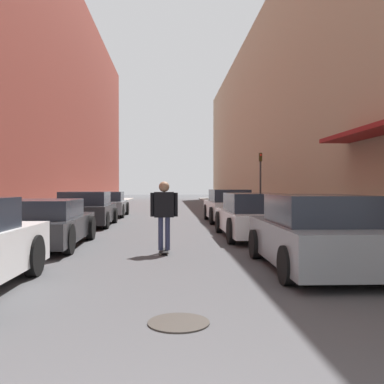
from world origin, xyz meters
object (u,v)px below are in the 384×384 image
(parked_car_left_2, at_px, (86,209))
(parked_car_right_2, at_px, (228,206))
(parked_car_left_1, at_px, (46,223))
(manhole_cover, at_px, (179,323))
(parked_car_right_1, at_px, (253,216))
(traffic_light, at_px, (260,175))
(parked_car_left_3, at_px, (108,204))
(skateboarder, at_px, (164,209))
(parked_car_right_0, at_px, (314,234))

(parked_car_left_2, distance_m, parked_car_right_2, 5.97)
(parked_car_left_1, height_order, manhole_cover, parked_car_left_1)
(parked_car_right_1, height_order, traffic_light, traffic_light)
(parked_car_left_2, bearing_deg, manhole_cover, -74.53)
(parked_car_right_1, bearing_deg, manhole_cover, -106.97)
(parked_car_left_3, distance_m, traffic_light, 8.31)
(parked_car_left_3, height_order, traffic_light, traffic_light)
(parked_car_right_2, bearing_deg, manhole_cover, -100.28)
(parked_car_left_3, distance_m, skateboarder, 12.58)
(parked_car_right_1, bearing_deg, traffic_light, 76.62)
(parked_car_right_1, relative_size, traffic_light, 1.40)
(skateboarder, distance_m, traffic_light, 14.20)
(skateboarder, bearing_deg, parked_car_right_0, -36.98)
(parked_car_right_1, height_order, manhole_cover, parked_car_right_1)
(parked_car_right_0, relative_size, parked_car_right_2, 0.96)
(parked_car_left_1, distance_m, parked_car_right_0, 6.69)
(parked_car_left_2, bearing_deg, parked_car_right_1, -35.92)
(parked_car_left_1, relative_size, skateboarder, 2.68)
(parked_car_right_0, bearing_deg, parked_car_left_2, 123.04)
(parked_car_left_1, bearing_deg, parked_car_right_0, -29.72)
(parked_car_right_0, distance_m, parked_car_right_1, 4.91)
(parked_car_left_2, xyz_separation_m, traffic_light, (8.19, 6.26, 1.50))
(skateboarder, xyz_separation_m, manhole_cover, (0.22, -5.04, -1.01))
(skateboarder, bearing_deg, parked_car_right_1, 47.04)
(parked_car_right_0, distance_m, manhole_cover, 3.96)
(traffic_light, bearing_deg, parked_car_right_2, -117.10)
(parked_car_right_2, xyz_separation_m, traffic_light, (2.42, 4.72, 1.46))
(parked_car_left_1, distance_m, parked_car_left_3, 10.99)
(skateboarder, bearing_deg, traffic_light, 68.93)
(parked_car_left_1, relative_size, parked_car_left_2, 1.09)
(parked_car_left_1, relative_size, parked_car_right_0, 1.11)
(parked_car_left_3, bearing_deg, skateboarder, -76.09)
(parked_car_left_1, bearing_deg, parked_car_right_1, 15.74)
(parked_car_left_3, relative_size, skateboarder, 2.39)
(parked_car_left_3, height_order, parked_car_right_2, parked_car_right_2)
(skateboarder, bearing_deg, parked_car_left_2, 114.03)
(manhole_cover, bearing_deg, parked_car_left_1, 117.41)
(parked_car_right_1, distance_m, manhole_cover, 8.23)
(parked_car_left_1, relative_size, manhole_cover, 6.33)
(parked_car_right_0, bearing_deg, parked_car_right_1, 91.99)
(parked_car_left_3, bearing_deg, parked_car_left_2, -90.81)
(parked_car_left_2, height_order, traffic_light, traffic_light)
(parked_car_right_1, height_order, parked_car_right_2, parked_car_right_2)
(skateboarder, relative_size, manhole_cover, 2.36)
(parked_car_right_2, bearing_deg, parked_car_right_0, -89.40)
(parked_car_left_1, xyz_separation_m, manhole_cover, (3.24, -6.26, -0.58))
(manhole_cover, relative_size, traffic_light, 0.22)
(parked_car_left_3, distance_m, parked_car_right_2, 6.80)
(parked_car_right_0, bearing_deg, parked_car_left_3, 112.09)
(manhole_cover, bearing_deg, parked_car_right_1, 73.03)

